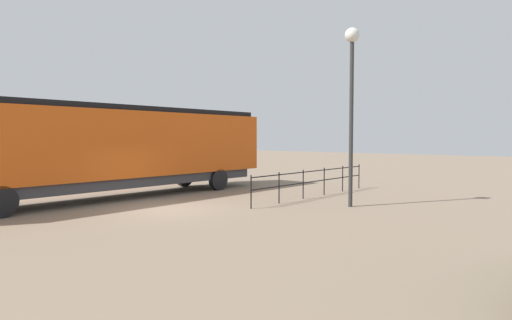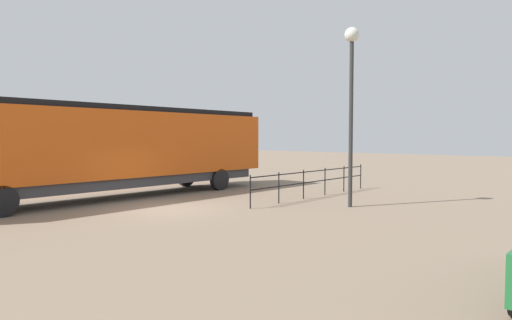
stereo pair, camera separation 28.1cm
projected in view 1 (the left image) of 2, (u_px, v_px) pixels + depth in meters
The scene contains 4 objects.
ground_plane at pixel (168, 209), 16.74m from camera, with size 120.00×120.00×0.00m, color #84705B.
locomotive at pixel (125, 147), 19.97m from camera, with size 3.00×16.18×4.13m.
lamp_post at pixel (352, 77), 17.05m from camera, with size 0.57×0.57×6.99m.
platform_fence at pixel (314, 179), 20.14m from camera, with size 0.05×8.88×1.30m.
Camera 1 is at (13.35, -10.47, 2.74)m, focal length 30.73 mm.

